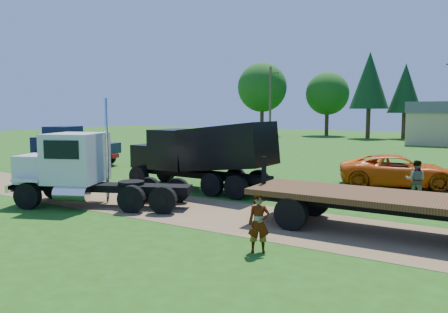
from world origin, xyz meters
The scene contains 11 objects.
ground centered at (0.00, 0.00, 0.00)m, with size 140.00×140.00×0.00m, color #254A10.
dirt_track centered at (0.00, 0.00, 0.01)m, with size 120.00×4.20×0.01m, color brown.
white_semi_tractor centered at (-4.51, -1.63, 1.44)m, with size 7.03×4.66×4.21m.
black_dump_truck centered at (-2.15, 3.61, 1.79)m, with size 7.54×2.42×3.26m.
navy_truck centered at (-15.36, 6.72, 1.36)m, with size 6.23×3.69×2.65m.
orange_pickup centered at (5.41, 9.53, 0.78)m, with size 2.58×5.59×1.55m, color #E0560A.
flatbed_trailer centered at (6.67, 0.55, 0.92)m, with size 8.41×2.68×2.14m.
spectator_a centered at (4.22, -3.05, 0.78)m, with size 0.57×0.37×1.56m, color #999999.
spectator_b centered at (6.61, 6.61, 0.83)m, with size 0.80×0.63×1.66m, color #999999.
tan_shed centered at (4.00, 40.00, 2.42)m, with size 6.20×5.40×4.70m.
tree_row centered at (3.65, 49.53, 7.01)m, with size 56.25×15.58×11.58m.
Camera 1 is at (9.36, -13.01, 3.71)m, focal length 35.00 mm.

